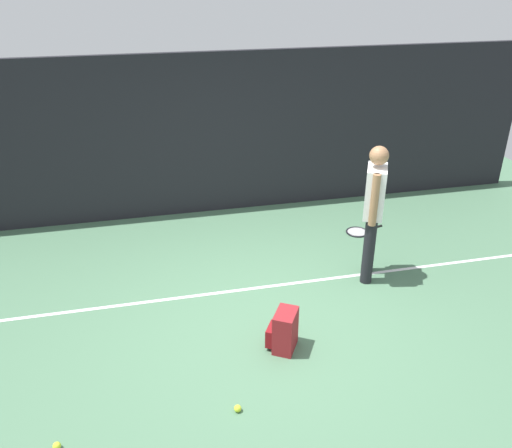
{
  "coord_description": "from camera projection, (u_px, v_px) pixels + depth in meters",
  "views": [
    {
      "loc": [
        -1.13,
        -4.54,
        3.55
      ],
      "look_at": [
        0.0,
        0.4,
        1.0
      ],
      "focal_mm": 36.95,
      "sensor_mm": 36.0,
      "label": 1
    }
  ],
  "objects": [
    {
      "name": "ground_plane",
      "position": [
        264.0,
        321.0,
        5.78
      ],
      "size": [
        12.0,
        12.0,
        0.0
      ],
      "primitive_type": "plane",
      "color": "#4C7556"
    },
    {
      "name": "back_fence",
      "position": [
        217.0,
        135.0,
        7.85
      ],
      "size": [
        10.0,
        0.1,
        2.42
      ],
      "primitive_type": "cube",
      "color": "black",
      "rests_on": "ground"
    },
    {
      "name": "court_line",
      "position": [
        251.0,
        289.0,
        6.35
      ],
      "size": [
        9.0,
        0.05,
        0.0
      ],
      "primitive_type": "cube",
      "color": "white",
      "rests_on": "ground"
    },
    {
      "name": "tennis_player",
      "position": [
        374.0,
        206.0,
        6.16
      ],
      "size": [
        0.37,
        0.49,
        1.7
      ],
      "rotation": [
        0.0,
        0.0,
        1.12
      ],
      "color": "black",
      "rests_on": "ground"
    },
    {
      "name": "tennis_racket",
      "position": [
        359.0,
        231.0,
        7.66
      ],
      "size": [
        0.64,
        0.39,
        0.03
      ],
      "rotation": [
        0.0,
        0.0,
        3.39
      ],
      "color": "black",
      "rests_on": "ground"
    },
    {
      "name": "backpack",
      "position": [
        284.0,
        331.0,
        5.29
      ],
      "size": [
        0.37,
        0.37,
        0.44
      ],
      "rotation": [
        0.0,
        0.0,
        4.18
      ],
      "color": "maroon",
      "rests_on": "ground"
    },
    {
      "name": "tennis_ball_near_player",
      "position": [
        238.0,
        408.0,
        4.61
      ],
      "size": [
        0.07,
        0.07,
        0.07
      ],
      "primitive_type": "sphere",
      "color": "#CCE033",
      "rests_on": "ground"
    },
    {
      "name": "tennis_ball_by_fence",
      "position": [
        57.0,
        446.0,
        4.26
      ],
      "size": [
        0.07,
        0.07,
        0.07
      ],
      "primitive_type": "sphere",
      "color": "#CCE033",
      "rests_on": "ground"
    }
  ]
}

